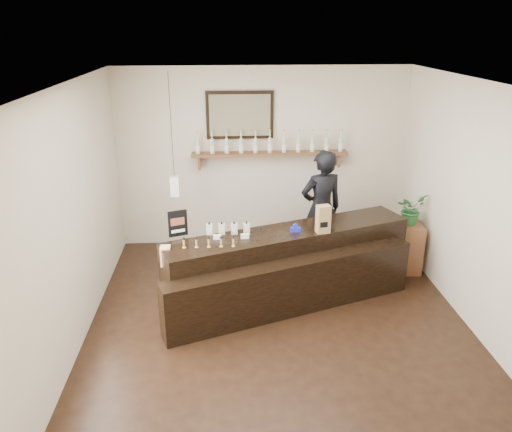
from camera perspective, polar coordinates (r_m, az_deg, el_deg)
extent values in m
plane|color=black|center=(6.14, 2.59, -12.17)|extent=(5.00, 5.00, 0.00)
plane|color=beige|center=(7.87, 0.75, 6.64)|extent=(4.50, 0.00, 4.50)
plane|color=beige|center=(3.31, 7.92, -15.50)|extent=(4.50, 0.00, 4.50)
plane|color=beige|center=(5.70, -20.26, -0.42)|extent=(0.00, 5.00, 5.00)
plane|color=beige|center=(6.17, 24.08, 0.63)|extent=(0.00, 5.00, 5.00)
plane|color=white|center=(5.16, 3.12, 14.80)|extent=(5.00, 5.00, 0.00)
cube|color=brown|center=(7.73, 1.58, 7.13)|extent=(2.40, 0.25, 0.04)
cube|color=brown|center=(7.76, -6.46, 6.15)|extent=(0.04, 0.20, 0.20)
cube|color=brown|center=(7.96, 9.36, 6.38)|extent=(0.04, 0.20, 0.20)
cube|color=black|center=(7.68, -1.86, 11.46)|extent=(1.02, 0.04, 0.72)
cube|color=#453B2C|center=(7.65, -1.85, 11.43)|extent=(0.92, 0.01, 0.62)
cube|color=white|center=(7.05, -9.26, 3.38)|extent=(0.12, 0.12, 0.28)
cylinder|color=black|center=(6.85, -9.68, 10.13)|extent=(0.01, 0.01, 1.41)
cylinder|color=#B3CCAA|center=(7.68, -6.69, 7.84)|extent=(0.07, 0.07, 0.20)
cone|color=#B3CCAA|center=(7.65, -6.73, 8.76)|extent=(0.07, 0.07, 0.05)
cylinder|color=#B3CCAA|center=(7.64, -6.75, 9.20)|extent=(0.02, 0.02, 0.07)
cylinder|color=gold|center=(7.63, -6.77, 9.55)|extent=(0.03, 0.03, 0.02)
cylinder|color=white|center=(7.68, -6.69, 7.69)|extent=(0.07, 0.07, 0.09)
cylinder|color=#B3CCAA|center=(7.67, -5.04, 7.89)|extent=(0.07, 0.07, 0.20)
cone|color=#B3CCAA|center=(7.64, -5.07, 8.81)|extent=(0.07, 0.07, 0.05)
cylinder|color=#B3CCAA|center=(7.63, -5.08, 9.25)|extent=(0.02, 0.02, 0.07)
cylinder|color=gold|center=(7.62, -5.09, 9.60)|extent=(0.03, 0.03, 0.02)
cylinder|color=white|center=(7.67, -5.03, 7.74)|extent=(0.07, 0.07, 0.09)
cylinder|color=#B3CCAA|center=(7.67, -3.38, 7.93)|extent=(0.07, 0.07, 0.20)
cone|color=#B3CCAA|center=(7.64, -3.40, 8.86)|extent=(0.07, 0.07, 0.05)
cylinder|color=#B3CCAA|center=(7.63, -3.41, 9.30)|extent=(0.02, 0.02, 0.07)
cylinder|color=gold|center=(7.62, -3.41, 9.64)|extent=(0.03, 0.03, 0.02)
cylinder|color=white|center=(7.67, -3.37, 7.78)|extent=(0.07, 0.07, 0.09)
cylinder|color=#B3CCAA|center=(7.67, -1.72, 7.96)|extent=(0.07, 0.07, 0.20)
cone|color=#B3CCAA|center=(7.64, -1.73, 8.89)|extent=(0.07, 0.07, 0.05)
cylinder|color=#B3CCAA|center=(7.63, -1.73, 9.33)|extent=(0.02, 0.02, 0.07)
cylinder|color=gold|center=(7.62, -1.74, 9.68)|extent=(0.03, 0.03, 0.02)
cylinder|color=white|center=(7.68, -1.72, 7.81)|extent=(0.07, 0.07, 0.09)
cylinder|color=#B3CCAA|center=(7.68, -0.06, 7.99)|extent=(0.07, 0.07, 0.20)
cone|color=#B3CCAA|center=(7.65, -0.06, 8.92)|extent=(0.07, 0.07, 0.05)
cylinder|color=#B3CCAA|center=(7.64, -0.06, 9.36)|extent=(0.02, 0.02, 0.07)
cylinder|color=gold|center=(7.63, -0.06, 9.70)|extent=(0.03, 0.03, 0.02)
cylinder|color=white|center=(7.69, -0.06, 7.84)|extent=(0.07, 0.07, 0.09)
cylinder|color=#B3CCAA|center=(7.70, 1.59, 8.01)|extent=(0.07, 0.07, 0.20)
cone|color=#B3CCAA|center=(7.67, 1.60, 8.94)|extent=(0.07, 0.07, 0.05)
cylinder|color=#B3CCAA|center=(7.66, 1.60, 9.38)|extent=(0.02, 0.02, 0.07)
cylinder|color=gold|center=(7.65, 1.61, 9.72)|extent=(0.03, 0.03, 0.02)
cylinder|color=white|center=(7.70, 1.59, 7.87)|extent=(0.07, 0.07, 0.09)
cylinder|color=#B3CCAA|center=(7.72, 3.23, 8.03)|extent=(0.07, 0.07, 0.20)
cone|color=#B3CCAA|center=(7.70, 3.25, 8.95)|extent=(0.07, 0.07, 0.05)
cylinder|color=#B3CCAA|center=(7.68, 3.26, 9.39)|extent=(0.02, 0.02, 0.07)
cylinder|color=gold|center=(7.67, 3.27, 9.73)|extent=(0.03, 0.03, 0.02)
cylinder|color=white|center=(7.73, 3.23, 7.88)|extent=(0.07, 0.07, 0.09)
cylinder|color=#B3CCAA|center=(7.75, 4.86, 8.04)|extent=(0.07, 0.07, 0.20)
cone|color=#B3CCAA|center=(7.73, 4.89, 8.96)|extent=(0.07, 0.07, 0.05)
cylinder|color=#B3CCAA|center=(7.71, 4.90, 9.39)|extent=(0.02, 0.02, 0.07)
cylinder|color=gold|center=(7.70, 4.91, 9.73)|extent=(0.03, 0.03, 0.02)
cylinder|color=white|center=(7.76, 4.85, 7.89)|extent=(0.07, 0.07, 0.09)
cylinder|color=#B3CCAA|center=(7.79, 6.48, 8.04)|extent=(0.07, 0.07, 0.20)
cone|color=#B3CCAA|center=(7.76, 6.51, 8.95)|extent=(0.07, 0.07, 0.05)
cylinder|color=#B3CCAA|center=(7.75, 6.53, 9.39)|extent=(0.02, 0.02, 0.07)
cylinder|color=gold|center=(7.74, 6.55, 9.73)|extent=(0.03, 0.03, 0.02)
cylinder|color=white|center=(7.79, 6.47, 7.89)|extent=(0.07, 0.07, 0.09)
cylinder|color=#B3CCAA|center=(7.83, 8.08, 8.04)|extent=(0.07, 0.07, 0.20)
cone|color=#B3CCAA|center=(7.80, 8.12, 8.94)|extent=(0.07, 0.07, 0.05)
cylinder|color=#B3CCAA|center=(7.79, 8.15, 9.38)|extent=(0.02, 0.02, 0.07)
cylinder|color=gold|center=(7.78, 8.16, 9.71)|extent=(0.03, 0.03, 0.02)
cylinder|color=white|center=(7.84, 8.07, 7.89)|extent=(0.07, 0.07, 0.09)
cylinder|color=#B3CCAA|center=(7.88, 9.66, 8.03)|extent=(0.07, 0.07, 0.20)
cone|color=#B3CCAA|center=(7.85, 9.71, 8.93)|extent=(0.07, 0.07, 0.05)
cylinder|color=#B3CCAA|center=(7.84, 9.74, 9.36)|extent=(0.02, 0.02, 0.07)
cylinder|color=gold|center=(7.83, 9.76, 9.69)|extent=(0.03, 0.03, 0.02)
cylinder|color=white|center=(7.88, 9.65, 7.88)|extent=(0.07, 0.07, 0.09)
cube|color=black|center=(6.54, 3.76, -5.36)|extent=(3.28, 1.66, 0.92)
cube|color=black|center=(6.21, 4.25, -8.05)|extent=(3.18, 1.39, 0.69)
cube|color=white|center=(6.09, -4.46, -2.41)|extent=(0.10, 0.04, 0.05)
cube|color=white|center=(6.09, -1.28, -2.33)|extent=(0.10, 0.04, 0.05)
cube|color=#D8B984|center=(6.00, -10.24, -5.03)|extent=(0.12, 0.12, 0.12)
cube|color=#D8B984|center=(5.95, -10.31, -3.99)|extent=(0.12, 0.12, 0.12)
cube|color=#B3CCAA|center=(6.23, -5.35, -1.53)|extent=(0.08, 0.08, 0.13)
cube|color=#F0BBC5|center=(6.19, -5.35, -1.69)|extent=(0.07, 0.00, 0.06)
cylinder|color=black|center=(6.20, -5.37, -0.87)|extent=(0.02, 0.02, 0.03)
cube|color=#B3CCAA|center=(6.22, -3.93, -1.50)|extent=(0.08, 0.08, 0.13)
cube|color=#F0BBC5|center=(6.18, -3.92, -1.65)|extent=(0.07, 0.00, 0.06)
cylinder|color=black|center=(6.19, -3.94, -0.83)|extent=(0.02, 0.02, 0.03)
cube|color=#B3CCAA|center=(6.22, -2.51, -1.46)|extent=(0.08, 0.08, 0.13)
cube|color=#F0BBC5|center=(6.18, -2.50, -1.62)|extent=(0.07, 0.00, 0.06)
cylinder|color=black|center=(6.19, -2.52, -0.80)|extent=(0.02, 0.02, 0.03)
cube|color=#B3CCAA|center=(6.23, -1.09, -1.43)|extent=(0.08, 0.08, 0.13)
cube|color=#F0BBC5|center=(6.19, -1.07, -1.58)|extent=(0.07, 0.00, 0.06)
cylinder|color=black|center=(6.20, -1.09, -0.76)|extent=(0.02, 0.02, 0.03)
cylinder|color=#B27B3C|center=(5.96, -8.14, -4.63)|extent=(0.07, 0.07, 0.20)
cone|color=#B27B3C|center=(5.91, -8.21, -3.52)|extent=(0.07, 0.07, 0.05)
cylinder|color=#B27B3C|center=(5.89, -8.24, -2.99)|extent=(0.02, 0.02, 0.07)
cylinder|color=black|center=(5.87, -8.26, -2.57)|extent=(0.03, 0.03, 0.02)
cylinder|color=white|center=(5.97, -8.13, -4.81)|extent=(0.07, 0.07, 0.09)
cylinder|color=#B27B3C|center=(5.95, -6.75, -4.61)|extent=(0.07, 0.07, 0.20)
cone|color=#B27B3C|center=(5.90, -6.81, -3.50)|extent=(0.07, 0.07, 0.05)
cylinder|color=#B27B3C|center=(5.88, -6.83, -2.96)|extent=(0.02, 0.02, 0.07)
cylinder|color=black|center=(5.86, -6.85, -2.54)|extent=(0.03, 0.03, 0.02)
cylinder|color=white|center=(5.96, -6.75, -4.78)|extent=(0.07, 0.07, 0.09)
cylinder|color=#B27B3C|center=(5.95, -5.36, -4.58)|extent=(0.07, 0.07, 0.20)
cone|color=#B27B3C|center=(5.89, -5.40, -3.47)|extent=(0.07, 0.07, 0.05)
cylinder|color=#B27B3C|center=(5.87, -5.42, -2.93)|extent=(0.02, 0.02, 0.07)
cylinder|color=black|center=(5.85, -5.44, -2.51)|extent=(0.03, 0.03, 0.02)
cylinder|color=white|center=(5.96, -5.35, -4.76)|extent=(0.07, 0.07, 0.09)
cylinder|color=#B27B3C|center=(5.95, -3.96, -4.55)|extent=(0.07, 0.07, 0.20)
cone|color=#B27B3C|center=(5.89, -3.99, -3.43)|extent=(0.07, 0.07, 0.05)
cylinder|color=#B27B3C|center=(5.87, -4.01, -2.90)|extent=(0.02, 0.02, 0.07)
cylinder|color=black|center=(5.85, -4.02, -2.48)|extent=(0.03, 0.03, 0.02)
cylinder|color=white|center=(5.95, -3.96, -4.72)|extent=(0.07, 0.07, 0.09)
cylinder|color=#B27B3C|center=(5.95, -2.57, -4.51)|extent=(0.07, 0.07, 0.20)
cone|color=#B27B3C|center=(5.89, -2.59, -3.40)|extent=(0.07, 0.07, 0.05)
cylinder|color=#B27B3C|center=(5.87, -2.60, -2.87)|extent=(0.02, 0.02, 0.07)
cylinder|color=black|center=(5.85, -2.60, -2.45)|extent=(0.03, 0.03, 0.02)
cylinder|color=white|center=(5.95, -2.56, -4.69)|extent=(0.07, 0.07, 0.09)
cube|color=black|center=(6.18, -8.93, -0.84)|extent=(0.23, 0.10, 0.33)
cube|color=brown|center=(6.16, -8.95, -0.64)|extent=(0.16, 0.06, 0.10)
cube|color=white|center=(6.20, -8.89, -1.70)|extent=(0.16, 0.06, 0.04)
cube|color=#9A744A|center=(6.26, 7.69, -0.36)|extent=(0.18, 0.15, 0.36)
cube|color=black|center=(6.22, 7.78, -1.01)|extent=(0.10, 0.02, 0.07)
cube|color=#1823AC|center=(6.30, 4.52, -1.56)|extent=(0.13, 0.05, 0.06)
cylinder|color=#1823AC|center=(6.28, 4.53, -1.19)|extent=(0.07, 0.03, 0.07)
cube|color=brown|center=(7.54, 16.82, -3.34)|extent=(0.39, 0.52, 0.72)
imported|color=#26602C|center=(7.33, 17.29, 0.78)|extent=(0.52, 0.50, 0.44)
imported|color=black|center=(7.19, 7.49, 1.61)|extent=(0.82, 0.65, 1.97)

